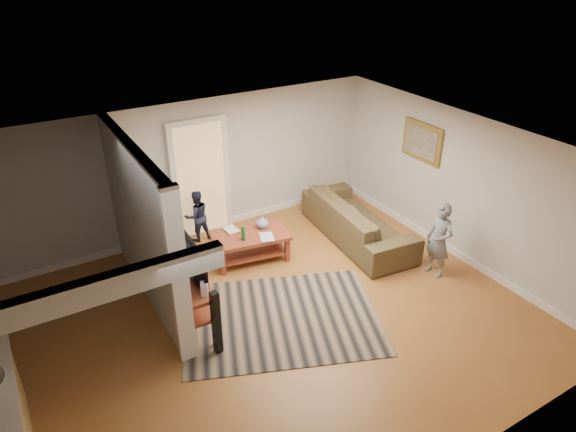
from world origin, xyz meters
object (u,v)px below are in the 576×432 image
object	(u,v)px
speaker_left	(216,323)
toy_basket	(182,269)
coffee_table	(251,239)
child	(434,273)
speaker_right	(143,240)
toddler	(199,239)
tv_console	(186,283)
sofa	(356,238)

from	to	relation	value
speaker_left	toy_basket	distance (m)	1.95
coffee_table	child	bearing A→B (deg)	-39.43
speaker_left	toy_basket	bearing A→B (deg)	72.39
speaker_right	child	world-z (taller)	speaker_right
speaker_left	child	bearing A→B (deg)	-13.12
speaker_right	toddler	distance (m)	1.21
tv_console	child	size ratio (longest dim) A/B	1.03
child	toddler	bearing A→B (deg)	-140.16
sofa	speaker_left	world-z (taller)	speaker_left
child	sofa	bearing A→B (deg)	-169.97
tv_console	speaker_left	size ratio (longest dim) A/B	1.35
speaker_right	child	size ratio (longest dim) A/B	0.74
sofa	coffee_table	bearing A→B (deg)	85.02
child	toddler	size ratio (longest dim) A/B	1.31
speaker_right	toy_basket	xyz separation A→B (m)	(0.40, -0.68, -0.32)
sofa	toy_basket	xyz separation A→B (m)	(-3.20, 0.46, 0.15)
toy_basket	coffee_table	bearing A→B (deg)	-3.78
sofa	speaker_right	bearing A→B (deg)	78.27
speaker_right	toddler	xyz separation A→B (m)	(1.07, 0.31, -0.47)
tv_console	child	xyz separation A→B (m)	(3.94, -0.83, -0.74)
toy_basket	toddler	size ratio (longest dim) A/B	0.43
tv_console	child	bearing A→B (deg)	-10.48
tv_console	speaker_left	world-z (taller)	tv_console
coffee_table	speaker_left	distance (m)	2.33
tv_console	speaker_left	xyz separation A→B (m)	(0.12, -0.70, -0.26)
coffee_table	speaker_right	size ratio (longest dim) A/B	1.47
sofa	child	size ratio (longest dim) A/B	2.03
tv_console	speaker_right	distance (m)	1.91
toy_basket	child	distance (m)	4.14
tv_console	speaker_left	distance (m)	0.75
sofa	coffee_table	distance (m)	2.05
speaker_right	toy_basket	distance (m)	0.85
speaker_right	sofa	bearing A→B (deg)	-26.12
speaker_left	child	world-z (taller)	speaker_left
tv_console	toy_basket	world-z (taller)	tv_console
speaker_left	toddler	size ratio (longest dim) A/B	1.00
toy_basket	child	world-z (taller)	child
tv_console	toy_basket	xyz separation A→B (m)	(0.34, 1.21, -0.59)
coffee_table	toy_basket	world-z (taller)	coffee_table
speaker_left	speaker_right	xyz separation A→B (m)	(-0.18, 2.59, -0.02)
sofa	child	bearing A→B (deg)	-160.08
coffee_table	tv_console	xyz separation A→B (m)	(-1.56, -1.13, 0.35)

